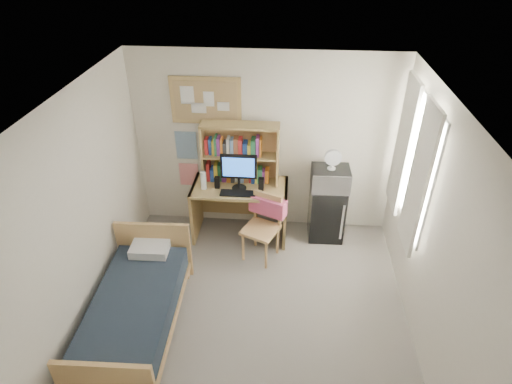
# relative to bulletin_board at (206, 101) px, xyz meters

# --- Properties ---
(floor) EXTENTS (3.60, 4.20, 0.02)m
(floor) POSITION_rel_bulletin_board_xyz_m (0.78, -2.08, -1.93)
(floor) COLOR gray
(floor) RESTS_ON ground
(ceiling) EXTENTS (3.60, 4.20, 0.02)m
(ceiling) POSITION_rel_bulletin_board_xyz_m (0.78, -2.08, 0.68)
(ceiling) COLOR white
(ceiling) RESTS_ON wall_back
(wall_back) EXTENTS (3.60, 0.04, 2.60)m
(wall_back) POSITION_rel_bulletin_board_xyz_m (0.78, 0.02, -0.62)
(wall_back) COLOR white
(wall_back) RESTS_ON floor
(wall_left) EXTENTS (0.04, 4.20, 2.60)m
(wall_left) POSITION_rel_bulletin_board_xyz_m (-1.02, -2.08, -0.62)
(wall_left) COLOR white
(wall_left) RESTS_ON floor
(wall_right) EXTENTS (0.04, 4.20, 2.60)m
(wall_right) POSITION_rel_bulletin_board_xyz_m (2.58, -2.08, -0.62)
(wall_right) COLOR white
(wall_right) RESTS_ON floor
(window_unit) EXTENTS (0.10, 1.40, 1.70)m
(window_unit) POSITION_rel_bulletin_board_xyz_m (2.53, -0.88, -0.32)
(window_unit) COLOR white
(window_unit) RESTS_ON wall_right
(curtain_left) EXTENTS (0.04, 0.55, 1.70)m
(curtain_left) POSITION_rel_bulletin_board_xyz_m (2.50, -1.28, -0.32)
(curtain_left) COLOR white
(curtain_left) RESTS_ON wall_right
(curtain_right) EXTENTS (0.04, 0.55, 1.70)m
(curtain_right) POSITION_rel_bulletin_board_xyz_m (2.50, -0.48, -0.32)
(curtain_right) COLOR white
(curtain_right) RESTS_ON wall_right
(bulletin_board) EXTENTS (0.94, 0.03, 0.64)m
(bulletin_board) POSITION_rel_bulletin_board_xyz_m (0.00, 0.00, 0.00)
(bulletin_board) COLOR tan
(bulletin_board) RESTS_ON wall_back
(poster_wave) EXTENTS (0.30, 0.01, 0.42)m
(poster_wave) POSITION_rel_bulletin_board_xyz_m (-0.32, 0.01, -0.67)
(poster_wave) COLOR #256096
(poster_wave) RESTS_ON wall_back
(poster_japan) EXTENTS (0.28, 0.01, 0.36)m
(poster_japan) POSITION_rel_bulletin_board_xyz_m (-0.32, 0.01, -1.14)
(poster_japan) COLOR red
(poster_japan) RESTS_ON wall_back
(desk) EXTENTS (1.32, 0.66, 0.83)m
(desk) POSITION_rel_bulletin_board_xyz_m (0.47, -0.33, -1.51)
(desk) COLOR tan
(desk) RESTS_ON floor
(desk_chair) EXTENTS (0.62, 0.62, 0.94)m
(desk_chair) POSITION_rel_bulletin_board_xyz_m (0.79, -0.81, -1.45)
(desk_chair) COLOR tan
(desk_chair) RESTS_ON floor
(mini_fridge) EXTENTS (0.50, 0.50, 0.82)m
(mini_fridge) POSITION_rel_bulletin_board_xyz_m (1.69, -0.25, -1.51)
(mini_fridge) COLOR black
(mini_fridge) RESTS_ON floor
(bed) EXTENTS (0.94, 1.81, 0.49)m
(bed) POSITION_rel_bulletin_board_xyz_m (-0.50, -2.16, -1.68)
(bed) COLOR #19222D
(bed) RESTS_ON floor
(hutch) EXTENTS (1.05, 0.27, 0.86)m
(hutch) POSITION_rel_bulletin_board_xyz_m (0.47, -0.18, -0.67)
(hutch) COLOR tan
(hutch) RESTS_ON desk
(monitor) EXTENTS (0.49, 0.04, 0.52)m
(monitor) POSITION_rel_bulletin_board_xyz_m (0.47, -0.39, -0.84)
(monitor) COLOR black
(monitor) RESTS_ON desk
(keyboard) EXTENTS (0.48, 0.15, 0.02)m
(keyboard) POSITION_rel_bulletin_board_xyz_m (0.47, -0.53, -1.08)
(keyboard) COLOR black
(keyboard) RESTS_ON desk
(speaker_left) EXTENTS (0.07, 0.07, 0.16)m
(speaker_left) POSITION_rel_bulletin_board_xyz_m (0.17, -0.39, -1.01)
(speaker_left) COLOR black
(speaker_left) RESTS_ON desk
(speaker_right) EXTENTS (0.07, 0.07, 0.18)m
(speaker_right) POSITION_rel_bulletin_board_xyz_m (0.77, -0.40, -1.00)
(speaker_right) COLOR black
(speaker_right) RESTS_ON desk
(water_bottle) EXTENTS (0.08, 0.08, 0.26)m
(water_bottle) POSITION_rel_bulletin_board_xyz_m (-0.01, -0.43, -0.96)
(water_bottle) COLOR white
(water_bottle) RESTS_ON desk
(hoodie) EXTENTS (0.52, 0.34, 0.24)m
(hoodie) POSITION_rel_bulletin_board_xyz_m (0.87, -0.63, -1.19)
(hoodie) COLOR #F05B87
(hoodie) RESTS_ON desk_chair
(microwave) EXTENTS (0.52, 0.40, 0.30)m
(microwave) POSITION_rel_bulletin_board_xyz_m (1.70, -0.27, -0.95)
(microwave) COLOR silver
(microwave) RESTS_ON mini_fridge
(desk_fan) EXTENTS (0.22, 0.22, 0.27)m
(desk_fan) POSITION_rel_bulletin_board_xyz_m (1.70, -0.27, -0.66)
(desk_fan) COLOR white
(desk_fan) RESTS_ON microwave
(pillow) EXTENTS (0.46, 0.33, 0.11)m
(pillow) POSITION_rel_bulletin_board_xyz_m (-0.52, -1.41, -1.38)
(pillow) COLOR white
(pillow) RESTS_ON bed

